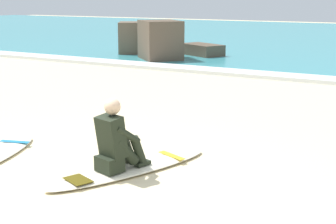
# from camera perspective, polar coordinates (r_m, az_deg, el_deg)

# --- Properties ---
(ground_plane) EXTENTS (80.00, 80.00, 0.00)m
(ground_plane) POSITION_cam_1_polar(r_m,az_deg,el_deg) (6.37, -9.47, -8.04)
(ground_plane) COLOR beige
(breaking_foam) EXTENTS (80.00, 0.90, 0.11)m
(breaking_foam) POSITION_cam_1_polar(r_m,az_deg,el_deg) (14.39, 14.08, 3.84)
(breaking_foam) COLOR white
(breaking_foam) RESTS_ON ground
(surfboard_main) EXTENTS (1.37, 2.53, 0.08)m
(surfboard_main) POSITION_cam_1_polar(r_m,az_deg,el_deg) (6.72, -4.20, -6.42)
(surfboard_main) COLOR #EFE5C6
(surfboard_main) RESTS_ON ground
(surfer_seated) EXTENTS (0.51, 0.76, 0.95)m
(surfer_seated) POSITION_cam_1_polar(r_m,az_deg,el_deg) (6.49, -5.88, -3.46)
(surfer_seated) COLOR black
(surfer_seated) RESTS_ON surfboard_main
(rock_outcrop_distant) EXTENTS (4.27, 3.51, 1.43)m
(rock_outcrop_distant) POSITION_cam_1_polar(r_m,az_deg,el_deg) (18.52, -1.23, 8.00)
(rock_outcrop_distant) COLOR brown
(rock_outcrop_distant) RESTS_ON ground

